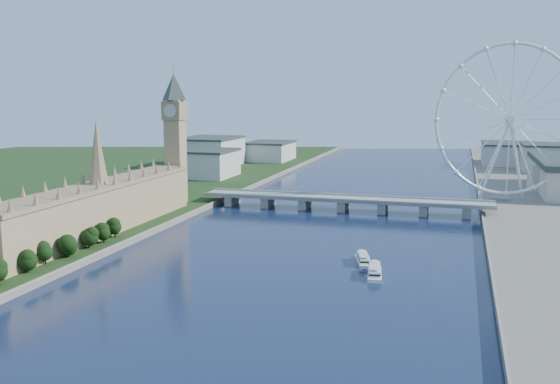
% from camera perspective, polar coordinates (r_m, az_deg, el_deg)
% --- Properties ---
extents(tree_row, '(8.77, 200.77, 20.21)m').
position_cam_1_polar(tree_row, '(310.72, -23.98, -6.60)').
color(tree_row, black).
rests_on(tree_row, ground).
extents(parliament_range, '(24.00, 200.00, 70.00)m').
position_cam_1_polar(parliament_range, '(399.12, -16.14, -1.39)').
color(parliament_range, tan).
rests_on(parliament_range, ground).
extents(big_ben, '(20.02, 20.02, 110.00)m').
position_cam_1_polar(big_ben, '(487.97, -9.60, 6.36)').
color(big_ben, tan).
rests_on(big_ben, ground).
extents(westminster_bridge, '(220.00, 22.00, 9.50)m').
position_cam_1_polar(westminster_bridge, '(475.82, 5.81, -0.89)').
color(westminster_bridge, gray).
rests_on(westminster_bridge, ground).
extents(london_eye, '(113.60, 39.12, 124.30)m').
position_cam_1_polar(london_eye, '(518.08, 20.31, 6.19)').
color(london_eye, silver).
rests_on(london_eye, ground).
extents(city_skyline, '(505.00, 280.00, 32.00)m').
position_cam_1_polar(city_skyline, '(726.23, 12.60, 3.19)').
color(city_skyline, beige).
rests_on(city_skyline, ground).
extents(tour_boat_near, '(13.09, 25.99, 5.52)m').
position_cam_1_polar(tour_boat_near, '(331.84, 7.61, -6.47)').
color(tour_boat_near, white).
rests_on(tour_boat_near, ground).
extents(tour_boat_far, '(10.41, 27.72, 5.95)m').
position_cam_1_polar(tour_boat_far, '(309.98, 8.64, -7.61)').
color(tour_boat_far, white).
rests_on(tour_boat_far, ground).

